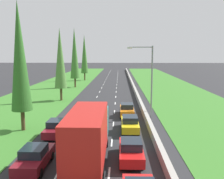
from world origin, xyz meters
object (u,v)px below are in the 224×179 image
object	(u,v)px
yellow_sedan_right_lane	(130,124)
poplar_tree_second	(20,57)
poplar_tree_third	(60,58)
poplar_tree_fourth	(75,53)
maroon_sedan_left_lane	(35,157)
maroon_sedan_left_lane_third	(57,128)
poplar_tree_fifth	(84,54)
street_light_mast	(149,76)
red_box_truck_centre_lane	(89,136)
orange_sedan_right_lane	(127,110)
red_sedan_right_lane_second	(131,150)

from	to	relation	value
yellow_sedan_right_lane	poplar_tree_second	size ratio (longest dim) A/B	0.34
poplar_tree_third	poplar_tree_fourth	size ratio (longest dim) A/B	0.88
maroon_sedan_left_lane	poplar_tree_second	distance (m)	11.84
yellow_sedan_right_lane	maroon_sedan_left_lane_third	world-z (taller)	same
poplar_tree_third	poplar_tree_fifth	xyz separation A→B (m)	(-0.41, 32.07, 0.60)
maroon_sedan_left_lane	poplar_tree_third	xyz separation A→B (m)	(-4.05, 25.39, 6.41)
yellow_sedan_right_lane	poplar_tree_fourth	size ratio (longest dim) A/B	0.32
yellow_sedan_right_lane	maroon_sedan_left_lane_third	distance (m)	7.48
poplar_tree_fourth	yellow_sedan_right_lane	bearing A→B (deg)	-70.72
maroon_sedan_left_lane	poplar_tree_fourth	bearing A→B (deg)	96.25
poplar_tree_fifth	street_light_mast	bearing A→B (deg)	-71.83
red_box_truck_centre_lane	orange_sedan_right_lane	size ratio (longest dim) A/B	2.09
red_sedan_right_lane_second	red_box_truck_centre_lane	size ratio (longest dim) A/B	0.48
poplar_tree_third	red_sedan_right_lane_second	bearing A→B (deg)	-65.41
yellow_sedan_right_lane	poplar_tree_second	distance (m)	13.24
maroon_sedan_left_lane	red_sedan_right_lane_second	bearing A→B (deg)	12.49
maroon_sedan_left_lane_third	poplar_tree_third	xyz separation A→B (m)	(-3.85, 18.40, 6.41)
poplar_tree_second	orange_sedan_right_lane	bearing A→B (deg)	30.41
orange_sedan_right_lane	poplar_tree_fifth	bearing A→B (deg)	105.11
poplar_tree_third	street_light_mast	bearing A→B (deg)	-38.60
poplar_tree_fifth	maroon_sedan_left_lane_third	bearing A→B (deg)	-85.18
maroon_sedan_left_lane	maroon_sedan_left_lane_third	size ratio (longest dim) A/B	1.00
orange_sedan_right_lane	poplar_tree_third	xyz separation A→B (m)	(-11.01, 10.21, 6.41)
maroon_sedan_left_lane	poplar_tree_fifth	size ratio (longest dim) A/B	0.33
red_sedan_right_lane_second	maroon_sedan_left_lane	size ratio (longest dim) A/B	1.00
maroon_sedan_left_lane	poplar_tree_fifth	world-z (taller)	poplar_tree_fifth
red_sedan_right_lane_second	poplar_tree_second	xyz separation A→B (m)	(-11.06, 7.11, 6.95)
yellow_sedan_right_lane	maroon_sedan_left_lane	bearing A→B (deg)	-129.09
red_box_truck_centre_lane	yellow_sedan_right_lane	size ratio (longest dim) A/B	2.09
orange_sedan_right_lane	maroon_sedan_left_lane_third	bearing A→B (deg)	-131.19
red_sedan_right_lane_second	orange_sedan_right_lane	bearing A→B (deg)	89.62
red_sedan_right_lane_second	poplar_tree_second	world-z (taller)	poplar_tree_second
red_box_truck_centre_lane	poplar_tree_fifth	size ratio (longest dim) A/B	0.69
red_sedan_right_lane_second	maroon_sedan_left_lane_third	bearing A→B (deg)	142.27
red_box_truck_centre_lane	street_light_mast	world-z (taller)	street_light_mast
red_box_truck_centre_lane	poplar_tree_fourth	xyz separation A→B (m)	(-8.38, 41.44, 5.88)
maroon_sedan_left_lane	orange_sedan_right_lane	xyz separation A→B (m)	(6.96, 15.17, 0.00)
yellow_sedan_right_lane	poplar_tree_fifth	size ratio (longest dim) A/B	0.33
street_light_mast	maroon_sedan_left_lane	bearing A→B (deg)	-123.80
poplar_tree_third	orange_sedan_right_lane	bearing A→B (deg)	-42.85
red_sedan_right_lane_second	street_light_mast	distance (m)	13.94
maroon_sedan_left_lane_third	poplar_tree_fifth	world-z (taller)	poplar_tree_fifth
maroon_sedan_left_lane_third	poplar_tree_fourth	xyz separation A→B (m)	(-4.42, 35.17, 7.26)
yellow_sedan_right_lane	orange_sedan_right_lane	xyz separation A→B (m)	(-0.12, 6.46, 0.00)
red_sedan_right_lane_second	maroon_sedan_left_lane_third	size ratio (longest dim) A/B	1.00
red_sedan_right_lane_second	poplar_tree_third	xyz separation A→B (m)	(-10.92, 23.87, 6.41)
yellow_sedan_right_lane	orange_sedan_right_lane	distance (m)	6.46
street_light_mast	poplar_tree_fifth	bearing A→B (deg)	108.17
red_box_truck_centre_lane	poplar_tree_fourth	bearing A→B (deg)	101.43
orange_sedan_right_lane	yellow_sedan_right_lane	bearing A→B (deg)	-88.93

